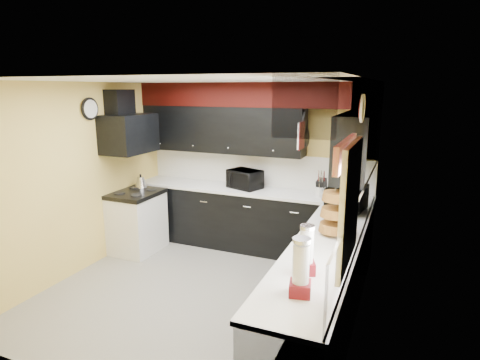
# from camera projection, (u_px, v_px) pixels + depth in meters

# --- Properties ---
(ground) EXTENTS (3.60, 3.60, 0.00)m
(ground) POSITION_uv_depth(u_px,v_px,m) (203.00, 291.00, 4.89)
(ground) COLOR gray
(ground) RESTS_ON ground
(wall_back) EXTENTS (3.60, 0.06, 2.50)m
(wall_back) POSITION_uv_depth(u_px,v_px,m) (256.00, 165.00, 6.23)
(wall_back) COLOR #E0C666
(wall_back) RESTS_ON ground
(wall_right) EXTENTS (0.06, 3.60, 2.50)m
(wall_right) POSITION_uv_depth(u_px,v_px,m) (363.00, 210.00, 3.93)
(wall_right) COLOR #E0C666
(wall_right) RESTS_ON ground
(wall_left) EXTENTS (0.06, 3.60, 2.50)m
(wall_left) POSITION_uv_depth(u_px,v_px,m) (80.00, 179.00, 5.29)
(wall_left) COLOR #E0C666
(wall_left) RESTS_ON ground
(ceiling) EXTENTS (3.60, 3.60, 0.06)m
(ceiling) POSITION_uv_depth(u_px,v_px,m) (198.00, 80.00, 4.33)
(ceiling) COLOR white
(ceiling) RESTS_ON wall_back
(cab_back) EXTENTS (3.60, 0.60, 0.90)m
(cab_back) POSITION_uv_depth(u_px,v_px,m) (248.00, 220.00, 6.14)
(cab_back) COLOR black
(cab_back) RESTS_ON ground
(cab_right) EXTENTS (0.60, 3.00, 0.90)m
(cab_right) POSITION_uv_depth(u_px,v_px,m) (322.00, 292.00, 3.96)
(cab_right) COLOR black
(cab_right) RESTS_ON ground
(counter_back) EXTENTS (3.62, 0.64, 0.04)m
(counter_back) POSITION_uv_depth(u_px,v_px,m) (248.00, 190.00, 6.03)
(counter_back) COLOR white
(counter_back) RESTS_ON cab_back
(counter_right) EXTENTS (0.64, 3.02, 0.04)m
(counter_right) POSITION_uv_depth(u_px,v_px,m) (324.00, 248.00, 3.85)
(counter_right) COLOR white
(counter_right) RESTS_ON cab_right
(splash_back) EXTENTS (3.60, 0.02, 0.50)m
(splash_back) POSITION_uv_depth(u_px,v_px,m) (255.00, 169.00, 6.23)
(splash_back) COLOR white
(splash_back) RESTS_ON counter_back
(splash_right) EXTENTS (0.02, 3.60, 0.50)m
(splash_right) POSITION_uv_depth(u_px,v_px,m) (361.00, 216.00, 3.95)
(splash_right) COLOR white
(splash_right) RESTS_ON counter_right
(upper_back) EXTENTS (2.60, 0.35, 0.70)m
(upper_back) POSITION_uv_depth(u_px,v_px,m) (221.00, 129.00, 6.14)
(upper_back) COLOR black
(upper_back) RESTS_ON wall_back
(upper_right) EXTENTS (0.35, 1.80, 0.70)m
(upper_right) POSITION_uv_depth(u_px,v_px,m) (359.00, 142.00, 4.68)
(upper_right) COLOR black
(upper_right) RESTS_ON wall_right
(soffit_back) EXTENTS (3.60, 0.36, 0.35)m
(soffit_back) POSITION_uv_depth(u_px,v_px,m) (252.00, 95.00, 5.83)
(soffit_back) COLOR black
(soffit_back) RESTS_ON wall_back
(soffit_right) EXTENTS (0.36, 3.24, 0.35)m
(soffit_right) POSITION_uv_depth(u_px,v_px,m) (348.00, 99.00, 3.60)
(soffit_right) COLOR black
(soffit_right) RESTS_ON wall_right
(stove) EXTENTS (0.60, 0.75, 0.86)m
(stove) POSITION_uv_depth(u_px,v_px,m) (137.00, 223.00, 6.03)
(stove) COLOR white
(stove) RESTS_ON ground
(cooktop) EXTENTS (0.62, 0.77, 0.06)m
(cooktop) POSITION_uv_depth(u_px,v_px,m) (136.00, 194.00, 5.93)
(cooktop) COLOR black
(cooktop) RESTS_ON stove
(hood) EXTENTS (0.50, 0.78, 0.55)m
(hood) POSITION_uv_depth(u_px,v_px,m) (129.00, 134.00, 5.75)
(hood) COLOR black
(hood) RESTS_ON wall_left
(hood_duct) EXTENTS (0.24, 0.40, 0.40)m
(hood_duct) POSITION_uv_depth(u_px,v_px,m) (120.00, 104.00, 5.71)
(hood_duct) COLOR black
(hood_duct) RESTS_ON wall_left
(window) EXTENTS (0.03, 0.86, 0.96)m
(window) POSITION_uv_depth(u_px,v_px,m) (350.00, 205.00, 3.06)
(window) COLOR white
(window) RESTS_ON wall_right
(valance) EXTENTS (0.04, 0.88, 0.20)m
(valance) POSITION_uv_depth(u_px,v_px,m) (346.00, 153.00, 2.99)
(valance) COLOR red
(valance) RESTS_ON wall_right
(pan_top) EXTENTS (0.03, 0.22, 0.40)m
(pan_top) POSITION_uv_depth(u_px,v_px,m) (305.00, 119.00, 5.53)
(pan_top) COLOR black
(pan_top) RESTS_ON upper_back
(pan_mid) EXTENTS (0.03, 0.28, 0.46)m
(pan_mid) POSITION_uv_depth(u_px,v_px,m) (302.00, 138.00, 5.47)
(pan_mid) COLOR black
(pan_mid) RESTS_ON upper_back
(pan_low) EXTENTS (0.03, 0.24, 0.42)m
(pan_low) POSITION_uv_depth(u_px,v_px,m) (307.00, 138.00, 5.71)
(pan_low) COLOR black
(pan_low) RESTS_ON upper_back
(cut_board) EXTENTS (0.03, 0.26, 0.35)m
(cut_board) POSITION_uv_depth(u_px,v_px,m) (301.00, 136.00, 5.34)
(cut_board) COLOR white
(cut_board) RESTS_ON upper_back
(baskets) EXTENTS (0.27, 0.27, 0.50)m
(baskets) POSITION_uv_depth(u_px,v_px,m) (334.00, 212.00, 4.10)
(baskets) COLOR brown
(baskets) RESTS_ON upper_right
(clock) EXTENTS (0.03, 0.30, 0.30)m
(clock) POSITION_uv_depth(u_px,v_px,m) (90.00, 109.00, 5.30)
(clock) COLOR black
(clock) RESTS_ON wall_left
(deco_plate) EXTENTS (0.03, 0.24, 0.24)m
(deco_plate) POSITION_uv_depth(u_px,v_px,m) (362.00, 109.00, 3.40)
(deco_plate) COLOR white
(deco_plate) RESTS_ON wall_right
(toaster_oven) EXTENTS (0.59, 0.54, 0.28)m
(toaster_oven) POSITION_uv_depth(u_px,v_px,m) (245.00, 179.00, 6.04)
(toaster_oven) COLOR black
(toaster_oven) RESTS_ON counter_back
(microwave) EXTENTS (0.47, 0.62, 0.31)m
(microwave) POSITION_uv_depth(u_px,v_px,m) (347.00, 199.00, 4.91)
(microwave) COLOR black
(microwave) RESTS_ON counter_right
(utensil_crock) EXTENTS (0.14, 0.14, 0.14)m
(utensil_crock) POSITION_uv_depth(u_px,v_px,m) (321.00, 192.00, 5.54)
(utensil_crock) COLOR silver
(utensil_crock) RESTS_ON counter_back
(knife_block) EXTENTS (0.13, 0.17, 0.24)m
(knife_block) POSITION_uv_depth(u_px,v_px,m) (322.00, 188.00, 5.59)
(knife_block) COLOR black
(knife_block) RESTS_ON counter_back
(kettle) EXTENTS (0.19, 0.19, 0.16)m
(kettle) POSITION_uv_depth(u_px,v_px,m) (141.00, 182.00, 6.18)
(kettle) COLOR #A6A6AB
(kettle) RESTS_ON cooktop
(dispenser_a) EXTENTS (0.18, 0.18, 0.38)m
(dispenser_a) POSITION_uv_depth(u_px,v_px,m) (306.00, 251.00, 3.24)
(dispenser_a) COLOR #5E1708
(dispenser_a) RESTS_ON counter_right
(dispenser_b) EXTENTS (0.18, 0.18, 0.42)m
(dispenser_b) POSITION_uv_depth(u_px,v_px,m) (301.00, 268.00, 2.89)
(dispenser_b) COLOR #5C0609
(dispenser_b) RESTS_ON counter_right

